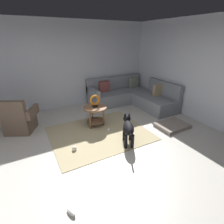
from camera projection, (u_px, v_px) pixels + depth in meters
name	position (u px, v px, depth m)	size (l,w,h in m)	color
ground_plane	(107.00, 152.00, 3.65)	(6.00, 6.00, 0.10)	beige
wall_back	(65.00, 66.00, 5.46)	(6.00, 0.12, 2.70)	silver
wall_right	(209.00, 73.00, 4.38)	(0.12, 6.00, 2.70)	silver
area_rug	(99.00, 133.00, 4.26)	(2.30, 1.90, 0.01)	tan
sectional_couch	(132.00, 96.00, 6.01)	(2.20, 2.25, 0.88)	gray
armchair	(19.00, 120.00, 4.22)	(0.98, 0.89, 0.88)	brown
side_table	(95.00, 111.00, 4.46)	(0.60, 0.60, 0.54)	brown
torus_sculpture	(95.00, 101.00, 4.34)	(0.28, 0.08, 0.33)	black
dog_bed_mat	(172.00, 125.00, 4.54)	(0.80, 0.60, 0.09)	gray
dog	(128.00, 128.00, 3.72)	(0.43, 0.79, 0.63)	black
dog_toy_ball	(74.00, 148.00, 3.59)	(0.10, 0.10, 0.10)	silver
dog_toy_rope	(109.00, 130.00, 4.34)	(0.05, 0.05, 0.18)	silver
dog_toy_bone	(71.00, 212.00, 2.30)	(0.18, 0.06, 0.06)	silver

